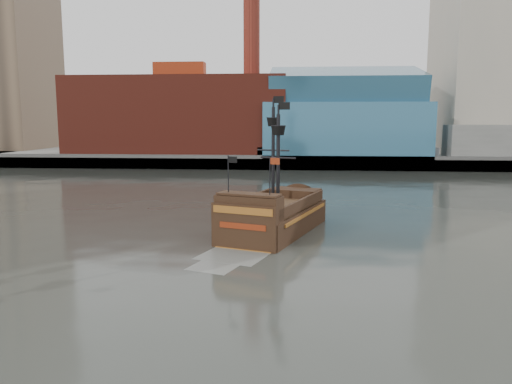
{
  "coord_description": "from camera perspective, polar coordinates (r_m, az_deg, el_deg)",
  "views": [
    {
      "loc": [
        1.11,
        -26.56,
        9.12
      ],
      "look_at": [
        -1.72,
        8.02,
        4.0
      ],
      "focal_mm": 35.0,
      "sensor_mm": 36.0,
      "label": 1
    }
  ],
  "objects": [
    {
      "name": "ground",
      "position": [
        28.1,
        2.2,
        -10.55
      ],
      "size": [
        400.0,
        400.0,
        0.0
      ],
      "primitive_type": "plane",
      "color": "#292C27",
      "rests_on": "ground"
    },
    {
      "name": "promenade_far",
      "position": [
        118.84,
        4.15,
        4.46
      ],
      "size": [
        220.0,
        60.0,
        2.0
      ],
      "primitive_type": "cube",
      "color": "slate",
      "rests_on": "ground"
    },
    {
      "name": "seawall",
      "position": [
        89.41,
        3.96,
        3.36
      ],
      "size": [
        220.0,
        1.0,
        2.6
      ],
      "primitive_type": "cube",
      "color": "#4C4C49",
      "rests_on": "ground"
    },
    {
      "name": "skyline",
      "position": [
        112.26,
        7.01,
        16.24
      ],
      "size": [
        149.0,
        45.0,
        62.0
      ],
      "color": "brown",
      "rests_on": "promenade_far"
    },
    {
      "name": "pirate_ship",
      "position": [
        40.22,
        2.07,
        -3.17
      ],
      "size": [
        9.43,
        16.33,
        11.73
      ],
      "rotation": [
        0.0,
        0.0,
        -0.33
      ],
      "color": "black",
      "rests_on": "ground"
    }
  ]
}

